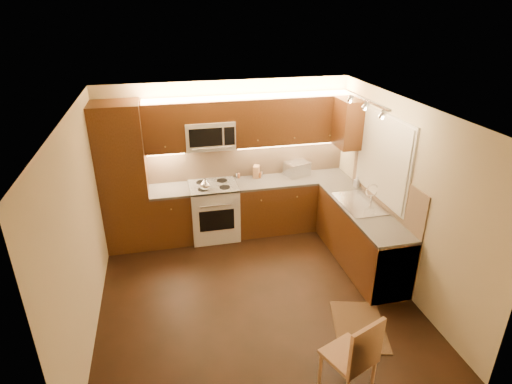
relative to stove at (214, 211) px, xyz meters
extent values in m
cube|color=black|center=(0.30, -1.68, -0.46)|extent=(4.00, 4.00, 0.01)
cube|color=beige|center=(0.30, -1.68, 2.04)|extent=(4.00, 4.00, 0.01)
cube|color=beige|center=(0.30, 0.32, 0.79)|extent=(4.00, 0.01, 2.50)
cube|color=beige|center=(0.30, -3.67, 0.79)|extent=(4.00, 0.01, 2.50)
cube|color=beige|center=(-1.70, -1.68, 0.79)|extent=(0.01, 4.00, 2.50)
cube|color=beige|center=(2.30, -1.68, 0.79)|extent=(0.01, 4.00, 2.50)
cube|color=#3F220D|center=(-1.35, 0.02, 0.69)|extent=(0.70, 0.60, 2.30)
cube|color=#3F220D|center=(-0.69, 0.02, -0.03)|extent=(0.62, 0.60, 0.86)
cube|color=#383533|center=(-0.69, 0.02, 0.42)|extent=(0.62, 0.60, 0.04)
cube|color=#3F220D|center=(1.34, 0.02, -0.03)|extent=(1.92, 0.60, 0.86)
cube|color=#383533|center=(1.34, 0.02, 0.42)|extent=(1.92, 0.60, 0.04)
cube|color=#3F220D|center=(2.00, -1.28, -0.03)|extent=(0.60, 2.00, 0.86)
cube|color=#383533|center=(2.00, -1.28, 0.42)|extent=(0.60, 2.00, 0.04)
cube|color=silver|center=(2.00, -1.98, -0.03)|extent=(0.58, 0.60, 0.84)
cube|color=tan|center=(0.65, 0.31, 0.74)|extent=(3.30, 0.02, 0.60)
cube|color=tan|center=(2.29, -1.28, 0.74)|extent=(0.02, 2.00, 0.60)
cube|color=#3F220D|center=(-0.69, 0.15, 1.42)|extent=(0.62, 0.35, 0.75)
cube|color=#3F220D|center=(1.34, 0.15, 1.42)|extent=(1.92, 0.35, 0.75)
cube|color=#3F220D|center=(0.00, 0.15, 1.63)|extent=(0.76, 0.35, 0.31)
cube|color=#3F220D|center=(2.12, -0.28, 1.42)|extent=(0.35, 0.50, 0.75)
cube|color=silver|center=(2.29, -1.12, 1.14)|extent=(0.03, 1.44, 1.24)
cube|color=silver|center=(2.27, -1.12, 1.14)|extent=(0.02, 1.36, 1.16)
cube|color=silver|center=(1.85, -1.27, 2.00)|extent=(0.04, 1.20, 0.03)
cube|color=silver|center=(1.46, 0.16, 0.56)|extent=(0.45, 0.39, 0.23)
cube|color=#A9764C|center=(0.76, 0.21, 0.54)|extent=(0.14, 0.17, 0.20)
cylinder|color=silver|center=(0.44, 0.25, 0.49)|extent=(0.05, 0.05, 0.09)
cylinder|color=brown|center=(0.81, 0.17, 0.49)|extent=(0.05, 0.05, 0.09)
cylinder|color=silver|center=(0.86, 0.24, 0.49)|extent=(0.04, 0.04, 0.10)
cylinder|color=#98542D|center=(0.47, 0.24, 0.48)|extent=(0.04, 0.04, 0.08)
imported|color=silver|center=(2.24, -0.51, 0.52)|extent=(0.10, 0.10, 0.17)
cube|color=black|center=(1.40, -2.58, -0.45)|extent=(0.81, 1.02, 0.01)
camera|label=1|loc=(-0.70, -6.16, 3.14)|focal=29.52mm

